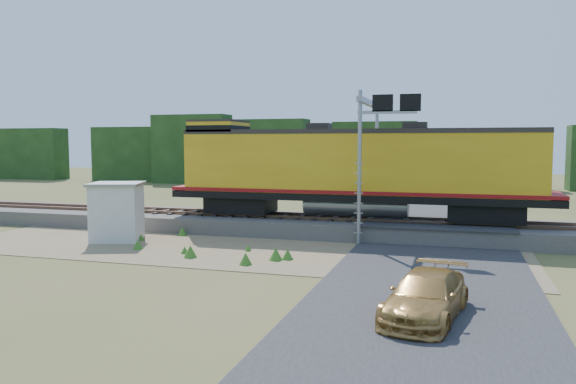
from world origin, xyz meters
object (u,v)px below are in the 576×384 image
(locomotive, at_px, (350,168))
(shed, at_px, (117,211))
(signal_gantry, at_px, (375,130))
(car, at_px, (426,296))

(locomotive, distance_m, shed, 11.73)
(signal_gantry, bearing_deg, locomotive, 152.75)
(locomotive, bearing_deg, signal_gantry, -27.25)
(car, bearing_deg, signal_gantry, 114.57)
(locomotive, relative_size, signal_gantry, 2.72)
(signal_gantry, xyz_separation_m, car, (3.20, -12.46, -4.70))
(locomotive, bearing_deg, shed, -154.25)
(shed, bearing_deg, car, -48.09)
(signal_gantry, bearing_deg, shed, -159.59)
(locomotive, relative_size, car, 4.50)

